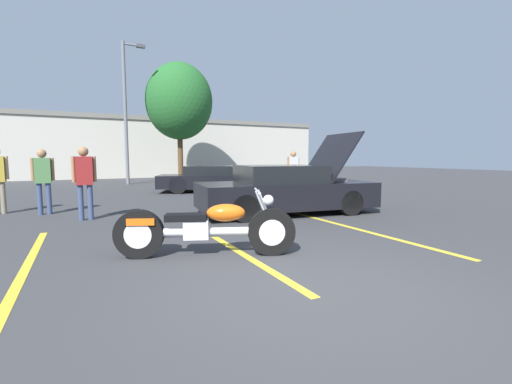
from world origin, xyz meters
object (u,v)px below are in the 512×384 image
at_px(show_car_hood_open, 286,190).
at_px(motorcycle, 206,228).
at_px(tree_background, 179,102).
at_px(spectator_by_show_car, 84,177).
at_px(light_pole, 127,107).
at_px(parked_car_right_row, 214,179).
at_px(spectator_far_lot, 43,176).
at_px(spectator_near_motorcycle, 293,169).

bearing_deg(show_car_hood_open, motorcycle, -130.68).
relative_size(tree_background, spectator_by_show_car, 4.20).
bearing_deg(tree_background, light_pole, -156.54).
distance_m(tree_background, show_car_hood_open, 14.22).
xyz_separation_m(motorcycle, parked_car_right_row, (3.38, 9.06, 0.12)).
distance_m(parked_car_right_row, spectator_by_show_car, 7.02).
bearing_deg(light_pole, spectator_far_lot, -108.29).
xyz_separation_m(motorcycle, spectator_near_motorcycle, (5.56, 6.23, 0.59)).
height_order(light_pole, show_car_hood_open, light_pole).
bearing_deg(light_pole, parked_car_right_row, -65.36).
height_order(light_pole, motorcycle, light_pole).
bearing_deg(motorcycle, spectator_near_motorcycle, 69.99).
distance_m(show_car_hood_open, spectator_near_motorcycle, 4.18).
bearing_deg(parked_car_right_row, spectator_near_motorcycle, -31.07).
bearing_deg(spectator_by_show_car, spectator_far_lot, 124.61).
distance_m(motorcycle, spectator_near_motorcycle, 8.37).
height_order(motorcycle, show_car_hood_open, show_car_hood_open).
bearing_deg(motorcycle, tree_background, 98.54).
height_order(spectator_by_show_car, spectator_far_lot, spectator_by_show_car).
bearing_deg(parked_car_right_row, motorcycle, -89.22).
xyz_separation_m(tree_background, spectator_near_motorcycle, (1.72, -10.16, -3.85)).
bearing_deg(motorcycle, spectator_by_show_car, 132.68).
relative_size(motorcycle, spectator_far_lot, 1.51).
relative_size(show_car_hood_open, spectator_by_show_car, 2.77).
distance_m(show_car_hood_open, parked_car_right_row, 6.22).
bearing_deg(tree_background, parked_car_right_row, -93.65).
xyz_separation_m(spectator_by_show_car, spectator_far_lot, (-0.94, 1.36, -0.03)).
bearing_deg(spectator_by_show_car, motorcycle, -69.05).
relative_size(tree_background, motorcycle, 2.85).
relative_size(spectator_near_motorcycle, spectator_far_lot, 1.02).
height_order(spectator_near_motorcycle, spectator_by_show_car, spectator_by_show_car).
bearing_deg(tree_background, spectator_by_show_car, -113.76).
relative_size(parked_car_right_row, spectator_by_show_car, 2.90).
bearing_deg(spectator_by_show_car, spectator_near_motorcycle, 16.65).
distance_m(parked_car_right_row, spectator_far_lot, 6.91).
bearing_deg(spectator_near_motorcycle, tree_background, 99.59).
bearing_deg(parked_car_right_row, spectator_far_lot, -127.36).
bearing_deg(show_car_hood_open, light_pole, 108.95).
distance_m(motorcycle, spectator_by_show_car, 4.43).
bearing_deg(tree_background, spectator_near_motorcycle, -80.41).
bearing_deg(parked_car_right_row, tree_background, 107.58).
distance_m(light_pole, show_car_hood_open, 12.92).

